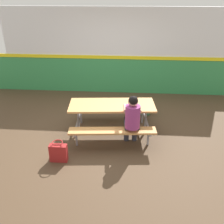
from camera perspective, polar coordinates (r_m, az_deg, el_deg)
name	(u,v)px	position (r m, az deg, el deg)	size (l,w,h in m)	color
ground_plane	(104,133)	(6.02, -1.69, -4.73)	(10.00, 10.00, 0.02)	#4C3826
accent_backdrop	(113,54)	(8.03, 0.19, 12.92)	(8.00, 0.14, 2.60)	#338C4C
picnic_table_main	(112,111)	(5.73, 0.00, 0.22)	(1.95, 1.70, 0.74)	tan
student_nearer	(132,117)	(5.20, 4.54, -1.13)	(0.39, 0.53, 1.21)	#2D2D38
backpack_dark	(144,107)	(6.86, 7.25, 1.23)	(0.30, 0.22, 0.44)	#3F724C
tote_bag_bright	(58,152)	(5.12, -11.89, -8.85)	(0.34, 0.21, 0.43)	maroon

